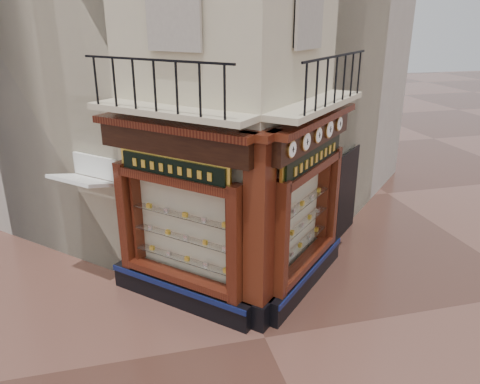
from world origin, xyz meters
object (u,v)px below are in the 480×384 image
object	(u,v)px
signboard_left	(172,168)
clock_a	(292,149)
corner_pilaster	(259,236)
clock_c	(318,135)
clock_d	(329,129)
clock_b	(306,141)
signboard_right	(313,158)
awning	(93,278)
clock_e	(339,124)

from	to	relation	value
signboard_left	clock_a	bearing A→B (deg)	-162.17
corner_pilaster	clock_c	distance (m)	2.38
clock_a	clock_c	size ratio (longest dim) A/B	0.97
clock_d	signboard_left	xyz separation A→B (m)	(-3.36, -0.28, -0.52)
clock_b	signboard_left	distance (m)	2.61
corner_pilaster	signboard_left	size ratio (longest dim) A/B	2.08
corner_pilaster	clock_b	size ratio (longest dim) A/B	10.68
clock_a	signboard_right	size ratio (longest dim) A/B	0.15
corner_pilaster	clock_b	world-z (taller)	corner_pilaster
clock_b	signboard_right	xyz separation A→B (m)	(0.43, 0.59, -0.52)
clock_d	clock_a	bearing A→B (deg)	180.00
clock_d	awning	bearing A→B (deg)	120.87
clock_b	clock_d	xyz separation A→B (m)	(0.87, 0.87, 0.00)
clock_d	signboard_right	distance (m)	0.74
clock_b	clock_e	xyz separation A→B (m)	(1.30, 1.30, -0.00)
clock_e	clock_c	bearing A→B (deg)	-180.00
clock_c	awning	size ratio (longest dim) A/B	0.25
clock_c	signboard_right	world-z (taller)	clock_c
clock_d	clock_b	bearing A→B (deg)	180.00
clock_b	awning	world-z (taller)	clock_b
signboard_right	clock_c	bearing A→B (deg)	-135.07
corner_pilaster	awning	xyz separation A→B (m)	(-3.32, 2.61, -1.95)
clock_e	awning	distance (m)	6.77
corner_pilaster	signboard_right	size ratio (longest dim) A/B	1.83
clock_a	signboard_left	distance (m)	2.35
clock_a	awning	distance (m)	5.93
clock_a	clock_c	world-z (taller)	clock_c
clock_a	clock_b	size ratio (longest dim) A/B	0.88
clock_a	clock_d	bearing A→B (deg)	-0.00
signboard_left	signboard_right	size ratio (longest dim) A/B	0.88
signboard_left	clock_c	bearing A→B (deg)	-138.07
corner_pilaster	signboard_right	world-z (taller)	corner_pilaster
clock_b	signboard_right	world-z (taller)	clock_b
clock_a	clock_d	xyz separation A→B (m)	(1.33, 1.33, 0.00)
clock_c	signboard_left	bearing A→B (deg)	131.93
clock_a	clock_d	distance (m)	1.88
clock_b	signboard_right	size ratio (longest dim) A/B	0.17
clock_a	clock_c	distance (m)	1.26
signboard_left	corner_pilaster	bearing A→B (deg)	-169.75
corner_pilaster	clock_d	size ratio (longest dim) A/B	10.05
clock_e	clock_b	bearing A→B (deg)	-180.00
clock_a	signboard_left	size ratio (longest dim) A/B	0.17
clock_e	signboard_left	size ratio (longest dim) A/B	0.17
awning	signboard_right	distance (m)	5.91
corner_pilaster	clock_c	size ratio (longest dim) A/B	11.79
clock_c	clock_a	bearing A→B (deg)	-180.00
clock_d	signboard_left	bearing A→B (deg)	139.80
corner_pilaster	clock_b	bearing A→B (deg)	-22.57
clock_a	signboard_left	bearing A→B (deg)	107.83
clock_b	signboard_right	bearing A→B (deg)	8.70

